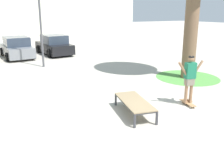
{
  "coord_description": "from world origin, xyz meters",
  "views": [
    {
      "loc": [
        -4.46,
        -5.65,
        3.27
      ],
      "look_at": [
        -0.21,
        2.01,
        1.0
      ],
      "focal_mm": 39.31,
      "sensor_mm": 36.0,
      "label": 1
    }
  ],
  "objects": [
    {
      "name": "car_black",
      "position": [
        0.83,
        13.2,
        0.69
      ],
      "size": [
        2.15,
        4.31,
        1.5
      ],
      "color": "black",
      "rests_on": "ground"
    },
    {
      "name": "skater",
      "position": [
        1.92,
        0.24,
        1.07
      ],
      "size": [
        0.99,
        0.34,
        1.69
      ],
      "color": "#8E6647",
      "rests_on": "skateboard"
    },
    {
      "name": "skateboard",
      "position": [
        1.92,
        0.24,
        0.08
      ],
      "size": [
        0.36,
        0.82,
        0.09
      ],
      "color": "#9E754C",
      "rests_on": "ground"
    },
    {
      "name": "light_post",
      "position": [
        -1.05,
        9.04,
        3.83
      ],
      "size": [
        0.36,
        0.36,
        5.83
      ],
      "color": "#4C4C51",
      "rests_on": "ground"
    },
    {
      "name": "car_grey",
      "position": [
        -1.93,
        13.15,
        0.69
      ],
      "size": [
        2.03,
        4.26,
        1.5
      ],
      "color": "slate",
      "rests_on": "ground"
    },
    {
      "name": "ground_plane",
      "position": [
        0.0,
        0.0,
        0.0
      ],
      "size": [
        120.0,
        120.0,
        0.0
      ],
      "primitive_type": "plane",
      "color": "#B2AA9E"
    },
    {
      "name": "skate_box",
      "position": [
        -0.21,
        0.51,
        0.41
      ],
      "size": [
        1.16,
        2.02,
        0.46
      ],
      "color": "#38383D",
      "rests_on": "ground"
    },
    {
      "name": "grass_patch_near_right",
      "position": [
        4.72,
        3.0,
        0.0
      ],
      "size": [
        3.15,
        3.15,
        0.01
      ],
      "primitive_type": "cylinder",
      "color": "#519342",
      "rests_on": "ground"
    }
  ]
}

